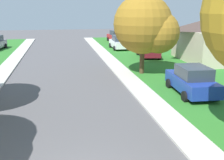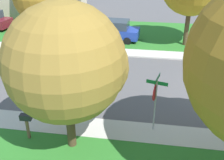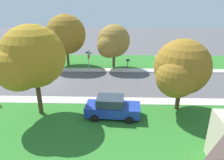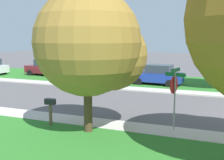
# 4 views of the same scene
# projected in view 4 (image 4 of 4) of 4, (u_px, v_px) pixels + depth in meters

# --- Properties ---
(sidewalk_east) EXTENTS (1.40, 56.00, 0.10)m
(sidewalk_east) POSITION_uv_depth(u_px,v_px,m) (101.00, 87.00, 23.76)
(sidewalk_east) COLOR beige
(sidewalk_east) RESTS_ON ground
(lawn_east) EXTENTS (8.00, 56.00, 0.08)m
(lawn_east) POSITION_uv_depth(u_px,v_px,m) (121.00, 79.00, 28.07)
(lawn_east) COLOR #2D7528
(lawn_east) RESTS_ON ground
(sidewalk_west) EXTENTS (1.40, 56.00, 0.10)m
(sidewalk_west) POSITION_uv_depth(u_px,v_px,m) (27.00, 115.00, 15.14)
(sidewalk_west) COLOR beige
(sidewalk_west) RESTS_ON ground
(stop_sign_far_corner) EXTENTS (0.90, 0.90, 2.77)m
(stop_sign_far_corner) POSITION_uv_depth(u_px,v_px,m) (174.00, 89.00, 12.35)
(stop_sign_far_corner) COLOR #9E9EA3
(stop_sign_far_corner) RESTS_ON ground
(car_blue_kerbside_mid) EXTENTS (2.24, 4.40, 1.76)m
(car_blue_kerbside_mid) POSITION_uv_depth(u_px,v_px,m) (157.00, 75.00, 24.69)
(car_blue_kerbside_mid) COLOR #1E389E
(car_blue_kerbside_mid) RESTS_ON ground
(car_maroon_across_road) EXTENTS (2.50, 4.52, 1.76)m
(car_maroon_across_road) POSITION_uv_depth(u_px,v_px,m) (45.00, 68.00, 30.56)
(car_maroon_across_road) COLOR maroon
(car_maroon_across_road) RESTS_ON ground
(tree_corner_large) EXTENTS (4.79, 4.45, 6.08)m
(tree_corner_large) POSITION_uv_depth(u_px,v_px,m) (94.00, 41.00, 25.22)
(tree_corner_large) COLOR #4C3823
(tree_corner_large) RESTS_ON ground
(tree_sidewalk_near) EXTENTS (4.79, 4.45, 6.09)m
(tree_sidewalk_near) POSITION_uv_depth(u_px,v_px,m) (94.00, 46.00, 12.08)
(tree_sidewalk_near) COLOR #4C3823
(tree_sidewalk_near) RESTS_ON ground
(house_right_setback) EXTENTS (9.39, 8.26, 4.60)m
(house_right_setback) POSITION_uv_depth(u_px,v_px,m) (100.00, 51.00, 35.41)
(house_right_setback) COLOR beige
(house_right_setback) RESTS_ON ground
(mailbox) EXTENTS (0.27, 0.49, 1.31)m
(mailbox) POSITION_uv_depth(u_px,v_px,m) (50.00, 105.00, 13.16)
(mailbox) COLOR brown
(mailbox) RESTS_ON ground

